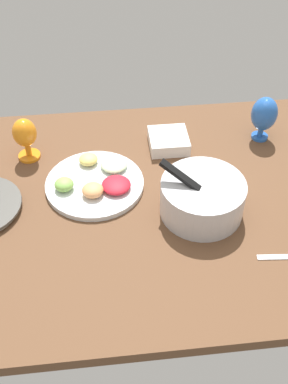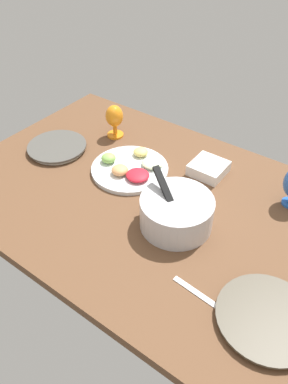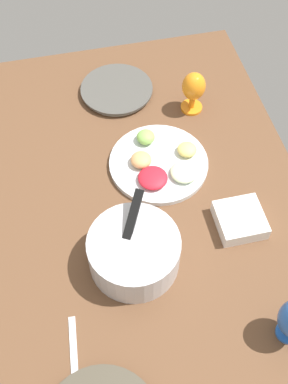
{
  "view_description": "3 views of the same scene",
  "coord_description": "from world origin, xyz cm",
  "px_view_note": "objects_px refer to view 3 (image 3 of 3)",
  "views": [
    {
      "loc": [
        13.4,
        104.68,
        105.67
      ],
      "look_at": [
        1.84,
        -0.49,
        3.12
      ],
      "focal_mm": 43.42,
      "sensor_mm": 36.0,
      "label": 1
    },
    {
      "loc": [
        -61.92,
        89.47,
        96.64
      ],
      "look_at": [
        2.24,
        2.14,
        3.12
      ],
      "focal_mm": 35.03,
      "sensor_mm": 36.0,
      "label": 2
    },
    {
      "loc": [
        -75.74,
        17.66,
        124.87
      ],
      "look_at": [
        5.79,
        -0.8,
        3.12
      ],
      "focal_mm": 44.7,
      "sensor_mm": 36.0,
      "label": 3
    }
  ],
  "objects_px": {
    "dinner_plate_right": "(117,90)",
    "hurricane_glass_orange": "(194,88)",
    "fruit_platter": "(160,163)",
    "mixing_bowl": "(134,251)",
    "square_bowl_white": "(240,219)"
  },
  "relations": [
    {
      "from": "fruit_platter",
      "to": "mixing_bowl",
      "type": "bearing_deg",
      "value": 154.48
    },
    {
      "from": "fruit_platter",
      "to": "square_bowl_white",
      "type": "distance_m",
      "value": 0.32
    },
    {
      "from": "fruit_platter",
      "to": "square_bowl_white",
      "type": "xyz_separation_m",
      "value": [
        -0.27,
        -0.18,
        0.01
      ]
    },
    {
      "from": "dinner_plate_right",
      "to": "fruit_platter",
      "type": "xyz_separation_m",
      "value": [
        -0.37,
        -0.07,
        0.0
      ]
    },
    {
      "from": "fruit_platter",
      "to": "square_bowl_white",
      "type": "height_order",
      "value": "fruit_platter"
    },
    {
      "from": "hurricane_glass_orange",
      "to": "square_bowl_white",
      "type": "distance_m",
      "value": 0.5
    },
    {
      "from": "fruit_platter",
      "to": "hurricane_glass_orange",
      "type": "bearing_deg",
      "value": -37.27
    },
    {
      "from": "dinner_plate_right",
      "to": "mixing_bowl",
      "type": "distance_m",
      "value": 0.7
    },
    {
      "from": "dinner_plate_right",
      "to": "hurricane_glass_orange",
      "type": "relative_size",
      "value": 1.68
    },
    {
      "from": "dinner_plate_right",
      "to": "square_bowl_white",
      "type": "height_order",
      "value": "square_bowl_white"
    },
    {
      "from": "mixing_bowl",
      "to": "fruit_platter",
      "type": "distance_m",
      "value": 0.36
    },
    {
      "from": "dinner_plate_right",
      "to": "fruit_platter",
      "type": "height_order",
      "value": "fruit_platter"
    },
    {
      "from": "square_bowl_white",
      "to": "mixing_bowl",
      "type": "bearing_deg",
      "value": 98.94
    },
    {
      "from": "mixing_bowl",
      "to": "hurricane_glass_orange",
      "type": "distance_m",
      "value": 0.64
    },
    {
      "from": "mixing_bowl",
      "to": "square_bowl_white",
      "type": "height_order",
      "value": "mixing_bowl"
    }
  ]
}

